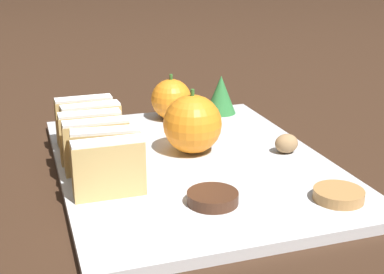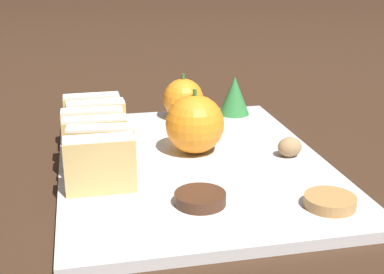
% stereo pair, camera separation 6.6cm
% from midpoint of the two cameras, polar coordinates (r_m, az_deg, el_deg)
% --- Properties ---
extents(ground_plane, '(6.00, 6.00, 0.00)m').
position_cam_midpoint_polar(ground_plane, '(0.67, -2.80, -3.43)').
color(ground_plane, '#382316').
extents(serving_platter, '(0.32, 0.43, 0.01)m').
position_cam_midpoint_polar(serving_platter, '(0.67, -2.81, -2.95)').
color(serving_platter, silver).
rests_on(serving_platter, ground_plane).
extents(stollen_slice_front, '(0.08, 0.02, 0.06)m').
position_cam_midpoint_polar(stollen_slice_front, '(0.57, -12.16, -3.35)').
color(stollen_slice_front, tan).
rests_on(stollen_slice_front, serving_platter).
extents(stollen_slice_second, '(0.08, 0.03, 0.06)m').
position_cam_midpoint_polar(stollen_slice_second, '(0.61, -12.24, -2.08)').
color(stollen_slice_second, tan).
rests_on(stollen_slice_second, serving_platter).
extents(stollen_slice_third, '(0.08, 0.02, 0.06)m').
position_cam_midpoint_polar(stollen_slice_third, '(0.64, -13.07, -1.02)').
color(stollen_slice_third, tan).
rests_on(stollen_slice_third, serving_platter).
extents(stollen_slice_fourth, '(0.08, 0.02, 0.06)m').
position_cam_midpoint_polar(stollen_slice_fourth, '(0.67, -13.51, -0.03)').
color(stollen_slice_fourth, tan).
rests_on(stollen_slice_fourth, serving_platter).
extents(stollen_slice_fifth, '(0.08, 0.03, 0.06)m').
position_cam_midpoint_polar(stollen_slice_fifth, '(0.71, -13.31, 0.92)').
color(stollen_slice_fifth, tan).
rests_on(stollen_slice_fifth, serving_platter).
extents(stollen_slice_sixth, '(0.08, 0.02, 0.06)m').
position_cam_midpoint_polar(stollen_slice_sixth, '(0.74, -13.88, 1.72)').
color(stollen_slice_sixth, tan).
rests_on(stollen_slice_sixth, serving_platter).
extents(orange_near, '(0.06, 0.06, 0.07)m').
position_cam_midpoint_polar(orange_near, '(0.82, -4.51, 4.01)').
color(orange_near, orange).
rests_on(orange_near, serving_platter).
extents(orange_far, '(0.08, 0.08, 0.08)m').
position_cam_midpoint_polar(orange_far, '(0.68, -2.71, 1.34)').
color(orange_far, orange).
rests_on(orange_far, serving_platter).
extents(walnut, '(0.03, 0.03, 0.03)m').
position_cam_midpoint_polar(walnut, '(0.69, 7.39, -0.74)').
color(walnut, '#9E7A51').
rests_on(walnut, serving_platter).
extents(chocolate_cookie, '(0.05, 0.05, 0.01)m').
position_cam_midpoint_polar(chocolate_cookie, '(0.55, -1.19, -6.57)').
color(chocolate_cookie, '#472819').
rests_on(chocolate_cookie, serving_platter).
extents(gingerbread_cookie, '(0.05, 0.05, 0.01)m').
position_cam_midpoint_polar(gingerbread_cookie, '(0.57, 12.23, -6.11)').
color(gingerbread_cookie, '#B27F47').
rests_on(gingerbread_cookie, serving_platter).
extents(evergreen_sprig, '(0.05, 0.05, 0.06)m').
position_cam_midpoint_polar(evergreen_sprig, '(0.85, 0.89, 4.53)').
color(evergreen_sprig, '#2D7538').
rests_on(evergreen_sprig, serving_platter).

